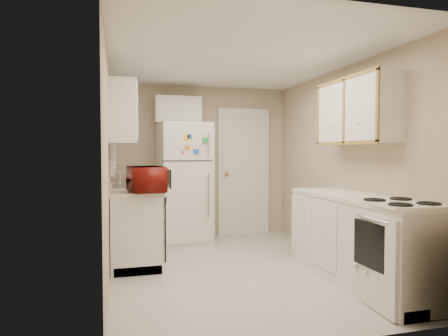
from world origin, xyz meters
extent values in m
plane|color=beige|center=(0.00, 0.00, 0.00)|extent=(3.80, 3.80, 0.00)
plane|color=white|center=(0.00, 0.00, 2.40)|extent=(3.80, 3.80, 0.00)
plane|color=tan|center=(-1.40, 0.00, 1.20)|extent=(3.80, 3.80, 0.00)
plane|color=tan|center=(1.40, 0.00, 1.20)|extent=(3.80, 3.80, 0.00)
plane|color=tan|center=(0.00, 1.90, 1.20)|extent=(2.80, 2.80, 0.00)
plane|color=tan|center=(0.00, -1.90, 1.20)|extent=(2.80, 2.80, 0.00)
cube|color=silver|center=(-1.10, 0.90, 0.45)|extent=(0.60, 1.80, 0.90)
cube|color=black|center=(-0.81, 0.30, 0.49)|extent=(0.03, 0.58, 0.72)
cube|color=gray|center=(-1.10, 1.05, 0.86)|extent=(0.54, 0.74, 0.16)
imported|color=maroon|center=(-0.99, 0.18, 1.05)|extent=(0.56, 0.38, 0.35)
imported|color=beige|center=(-1.15, 1.54, 1.00)|extent=(0.11, 0.11, 0.22)
cube|color=silver|center=(-1.36, 1.05, 1.60)|extent=(0.10, 0.98, 1.08)
cube|color=silver|center=(-1.25, 0.22, 1.80)|extent=(0.30, 0.45, 0.70)
cube|color=beige|center=(-0.34, 1.57, 0.89)|extent=(0.80, 0.78, 1.79)
cube|color=silver|center=(-0.40, 1.75, 2.00)|extent=(0.70, 0.30, 0.40)
cube|color=beige|center=(0.70, 1.86, 1.02)|extent=(0.86, 0.06, 2.08)
cube|color=silver|center=(1.10, -0.80, 0.45)|extent=(0.60, 2.00, 0.90)
cube|color=beige|center=(1.07, -1.45, 0.41)|extent=(0.59, 0.71, 0.83)
cube|color=silver|center=(1.25, -0.50, 1.80)|extent=(0.30, 1.20, 0.70)
camera|label=1|loc=(-1.31, -4.38, 1.35)|focal=32.00mm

